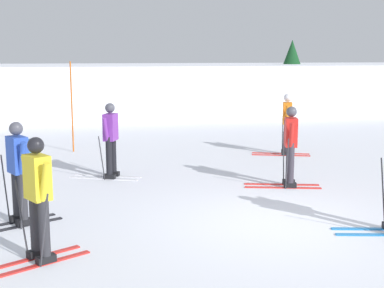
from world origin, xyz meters
name	(u,v)px	position (x,y,z in m)	size (l,w,h in m)	color
ground_plane	(274,224)	(0.00, 0.00, 0.00)	(120.00, 120.00, 0.00)	white
far_snow_ridge	(147,88)	(0.00, 18.04, 1.14)	(80.00, 8.51, 2.28)	white
skier_blue	(19,168)	(-4.11, 0.82, 0.96)	(1.59, 1.07, 1.71)	black
skier_yellow	(38,196)	(-3.69, -0.92, 0.92)	(1.57, 1.12, 1.71)	red
skier_orange	(287,122)	(2.44, 5.76, 0.92)	(1.63, 0.96, 1.71)	red
skier_red	(290,144)	(1.17, 2.32, 0.92)	(1.64, 0.97, 1.71)	red
skier_purple	(110,138)	(-2.50, 3.86, 0.92)	(1.62, 0.96, 1.71)	silver
trail_marker_pole	(72,107)	(-3.40, 7.44, 1.29)	(0.04, 0.04, 2.58)	#C65614
conifer_far_right	(292,69)	(7.44, 17.93, 2.02)	(2.12, 2.12, 3.51)	#513823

